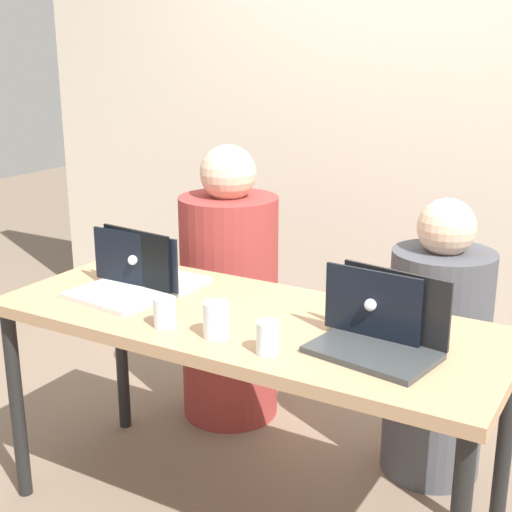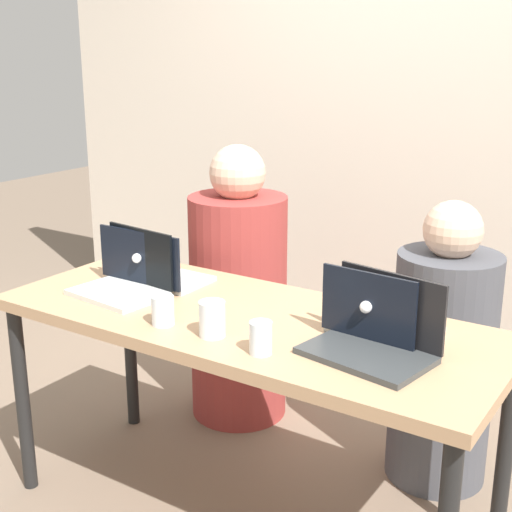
{
  "view_description": "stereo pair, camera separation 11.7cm",
  "coord_description": "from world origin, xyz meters",
  "px_view_note": "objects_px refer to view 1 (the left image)",
  "views": [
    {
      "loc": [
        1.09,
        -1.81,
        1.57
      ],
      "look_at": [
        0.0,
        0.07,
        0.93
      ],
      "focal_mm": 50.0,
      "sensor_mm": 36.0,
      "label": 1
    },
    {
      "loc": [
        1.18,
        -1.75,
        1.57
      ],
      "look_at": [
        0.0,
        0.07,
        0.93
      ],
      "focal_mm": 50.0,
      "sensor_mm": 36.0,
      "label": 2
    }
  ],
  "objects_px": {
    "person_on_left": "(229,299)",
    "water_glass_left": "(165,314)",
    "laptop_back_left": "(149,272)",
    "laptop_front_left": "(122,282)",
    "water_glass_center": "(216,322)",
    "person_on_right": "(437,355)",
    "laptop_back_right": "(382,319)",
    "water_glass_right": "(267,340)",
    "laptop_front_right": "(380,335)"
  },
  "relations": [
    {
      "from": "laptop_front_left",
      "to": "person_on_right",
      "type": "bearing_deg",
      "value": 42.43
    },
    {
      "from": "laptop_back_right",
      "to": "laptop_front_right",
      "type": "xyz_separation_m",
      "value": [
        0.04,
        -0.12,
        0.0
      ]
    },
    {
      "from": "person_on_left",
      "to": "laptop_front_right",
      "type": "relative_size",
      "value": 3.21
    },
    {
      "from": "laptop_back_left",
      "to": "laptop_back_right",
      "type": "bearing_deg",
      "value": 179.22
    },
    {
      "from": "laptop_back_left",
      "to": "water_glass_left",
      "type": "bearing_deg",
      "value": 135.31
    },
    {
      "from": "person_on_left",
      "to": "laptop_back_right",
      "type": "relative_size",
      "value": 3.85
    },
    {
      "from": "laptop_back_left",
      "to": "laptop_front_left",
      "type": "xyz_separation_m",
      "value": [
        -0.0,
        -0.14,
        0.0
      ]
    },
    {
      "from": "laptop_front_right",
      "to": "person_on_left",
      "type": "bearing_deg",
      "value": 153.58
    },
    {
      "from": "person_on_right",
      "to": "laptop_back_right",
      "type": "height_order",
      "value": "person_on_right"
    },
    {
      "from": "laptop_front_left",
      "to": "laptop_front_right",
      "type": "distance_m",
      "value": 0.93
    },
    {
      "from": "water_glass_left",
      "to": "person_on_left",
      "type": "bearing_deg",
      "value": 109.25
    },
    {
      "from": "laptop_back_left",
      "to": "water_glass_center",
      "type": "height_order",
      "value": "laptop_back_left"
    },
    {
      "from": "water_glass_center",
      "to": "water_glass_left",
      "type": "xyz_separation_m",
      "value": [
        -0.18,
        -0.01,
        -0.01
      ]
    },
    {
      "from": "laptop_back_left",
      "to": "water_glass_right",
      "type": "relative_size",
      "value": 3.86
    },
    {
      "from": "person_on_right",
      "to": "laptop_front_left",
      "type": "xyz_separation_m",
      "value": [
        -0.91,
        -0.67,
        0.33
      ]
    },
    {
      "from": "laptop_front_right",
      "to": "water_glass_left",
      "type": "xyz_separation_m",
      "value": [
        -0.63,
        -0.15,
        -0.01
      ]
    },
    {
      "from": "laptop_front_right",
      "to": "water_glass_right",
      "type": "distance_m",
      "value": 0.31
    },
    {
      "from": "water_glass_left",
      "to": "laptop_front_right",
      "type": "bearing_deg",
      "value": 13.54
    },
    {
      "from": "water_glass_right",
      "to": "water_glass_left",
      "type": "bearing_deg",
      "value": 177.4
    },
    {
      "from": "person_on_left",
      "to": "water_glass_right",
      "type": "xyz_separation_m",
      "value": [
        0.65,
        -0.84,
        0.26
      ]
    },
    {
      "from": "water_glass_right",
      "to": "water_glass_left",
      "type": "relative_size",
      "value": 1.01
    },
    {
      "from": "laptop_back_right",
      "to": "laptop_front_right",
      "type": "distance_m",
      "value": 0.13
    },
    {
      "from": "laptop_front_right",
      "to": "water_glass_right",
      "type": "height_order",
      "value": "laptop_front_right"
    },
    {
      "from": "laptop_back_right",
      "to": "water_glass_center",
      "type": "relative_size",
      "value": 2.89
    },
    {
      "from": "person_on_left",
      "to": "person_on_right",
      "type": "distance_m",
      "value": 0.91
    },
    {
      "from": "person_on_left",
      "to": "laptop_front_left",
      "type": "bearing_deg",
      "value": 73.5
    },
    {
      "from": "person_on_left",
      "to": "water_glass_center",
      "type": "distance_m",
      "value": 0.97
    },
    {
      "from": "person_on_left",
      "to": "water_glass_right",
      "type": "relative_size",
      "value": 12.75
    },
    {
      "from": "person_on_left",
      "to": "laptop_back_right",
      "type": "height_order",
      "value": "person_on_left"
    },
    {
      "from": "person_on_left",
      "to": "laptop_back_left",
      "type": "distance_m",
      "value": 0.59
    },
    {
      "from": "person_on_left",
      "to": "laptop_back_left",
      "type": "xyz_separation_m",
      "value": [
        -0.01,
        -0.53,
        0.27
      ]
    },
    {
      "from": "person_on_left",
      "to": "water_glass_left",
      "type": "distance_m",
      "value": 0.91
    },
    {
      "from": "laptop_back_right",
      "to": "water_glass_left",
      "type": "xyz_separation_m",
      "value": [
        -0.59,
        -0.28,
        -0.01
      ]
    },
    {
      "from": "laptop_back_right",
      "to": "water_glass_right",
      "type": "height_order",
      "value": "laptop_back_right"
    },
    {
      "from": "water_glass_center",
      "to": "laptop_back_left",
      "type": "bearing_deg",
      "value": 149.11
    },
    {
      "from": "laptop_front_left",
      "to": "laptop_back_left",
      "type": "bearing_deg",
      "value": 94.72
    },
    {
      "from": "laptop_front_left",
      "to": "water_glass_left",
      "type": "bearing_deg",
      "value": -21.15
    },
    {
      "from": "laptop_back_left",
      "to": "laptop_front_right",
      "type": "height_order",
      "value": "laptop_front_right"
    },
    {
      "from": "laptop_front_right",
      "to": "person_on_right",
      "type": "bearing_deg",
      "value": 100.84
    },
    {
      "from": "person_on_left",
      "to": "water_glass_left",
      "type": "height_order",
      "value": "person_on_left"
    },
    {
      "from": "water_glass_right",
      "to": "water_glass_center",
      "type": "relative_size",
      "value": 0.87
    },
    {
      "from": "person_on_left",
      "to": "water_glass_right",
      "type": "bearing_deg",
      "value": 112.22
    },
    {
      "from": "person_on_right",
      "to": "laptop_back_right",
      "type": "distance_m",
      "value": 0.64
    },
    {
      "from": "person_on_left",
      "to": "laptop_back_right",
      "type": "bearing_deg",
      "value": 132.41
    },
    {
      "from": "laptop_front_left",
      "to": "laptop_front_right",
      "type": "relative_size",
      "value": 0.89
    },
    {
      "from": "person_on_left",
      "to": "laptop_front_left",
      "type": "xyz_separation_m",
      "value": [
        -0.01,
        -0.67,
        0.27
      ]
    },
    {
      "from": "water_glass_right",
      "to": "person_on_left",
      "type": "bearing_deg",
      "value": 127.92
    },
    {
      "from": "person_on_right",
      "to": "water_glass_center",
      "type": "height_order",
      "value": "person_on_right"
    },
    {
      "from": "water_glass_right",
      "to": "water_glass_left",
      "type": "height_order",
      "value": "water_glass_right"
    },
    {
      "from": "water_glass_left",
      "to": "laptop_back_right",
      "type": "bearing_deg",
      "value": 25.04
    }
  ]
}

